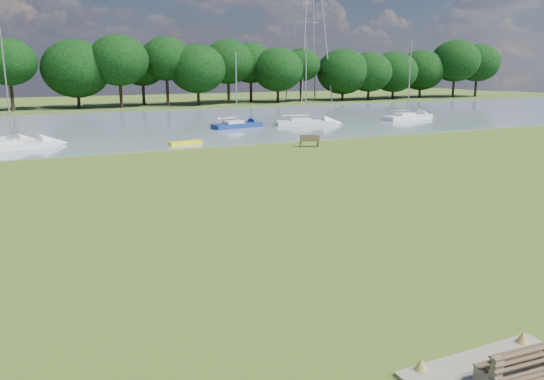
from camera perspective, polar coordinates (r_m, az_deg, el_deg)
name	(u,v)px	position (r m, az deg, el deg)	size (l,w,h in m)	color
ground	(258,222)	(23.76, -1.48, -3.42)	(220.00, 220.00, 0.00)	olive
river	(112,127)	(63.89, -16.86, 6.53)	(220.00, 40.00, 0.10)	slate
far_bank	(83,108)	(93.57, -19.64, 8.28)	(220.00, 20.00, 0.40)	#4C6626
bench_pair	(522,370)	(13.03, 25.30, -17.15)	(1.81, 1.14, 0.94)	gray
riverbank_bench	(309,141)	(45.81, 4.05, 5.30)	(1.77, 1.10, 1.05)	brown
kayak	(186,143)	(47.48, -9.28, 5.04)	(2.98, 0.69, 0.30)	yellow
tree_line	(137,66)	(90.57, -14.34, 12.82)	(159.42, 9.54, 11.54)	black
sailboat_0	(305,121)	(62.66, 3.54, 7.44)	(6.96, 3.86, 9.88)	silver
sailboat_1	(12,144)	(49.07, -26.19, 4.50)	(6.94, 3.51, 9.67)	silver
sailboat_2	(236,123)	(59.68, -3.86, 7.16)	(6.15, 2.98, 8.32)	navy
sailboat_4	(407,115)	(71.18, 14.32, 7.78)	(7.63, 3.25, 10.22)	silver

